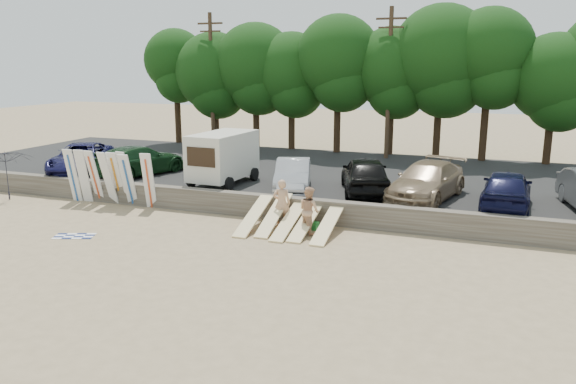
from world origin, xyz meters
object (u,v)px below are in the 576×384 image
(cooler, at_px, (314,226))
(beach_umbrella, at_px, (5,175))
(box_trailer, at_px, (223,155))
(beachgoer_b, at_px, (309,210))
(car_1, at_px, (139,160))
(car_4, at_px, (427,181))
(car_3, at_px, (365,174))
(beachgoer_a, at_px, (282,203))
(car_0, at_px, (82,158))
(car_2, at_px, (293,175))
(car_5, at_px, (507,189))

(cooler, bearing_deg, beach_umbrella, -169.71)
(box_trailer, xyz_separation_m, beachgoer_b, (5.77, -4.13, -1.17))
(box_trailer, distance_m, car_1, 5.23)
(car_4, distance_m, beach_umbrella, 19.70)
(car_4, bearing_deg, beach_umbrella, -154.74)
(beachgoer_b, bearing_deg, car_4, -96.89)
(car_3, relative_size, cooler, 12.94)
(beachgoer_a, relative_size, beachgoer_b, 1.05)
(beachgoer_a, distance_m, cooler, 1.58)
(car_3, height_order, beach_umbrella, beach_umbrella)
(car_0, bearing_deg, car_2, -25.30)
(car_3, bearing_deg, beachgoer_b, 58.37)
(car_1, distance_m, car_5, 18.05)
(box_trailer, xyz_separation_m, beach_umbrella, (-9.56, -4.09, -0.89))
(beach_umbrella, bearing_deg, car_0, 73.84)
(car_0, distance_m, beachgoer_b, 14.75)
(box_trailer, relative_size, car_5, 0.87)
(car_5, xyz_separation_m, beach_umbrella, (-22.42, -3.91, -0.28))
(car_0, height_order, car_2, car_0)
(car_0, xyz_separation_m, car_5, (21.27, -0.08, 0.01))
(cooler, bearing_deg, box_trailer, 156.52)
(box_trailer, relative_size, beachgoer_a, 2.08)
(beachgoer_a, height_order, beachgoer_b, beachgoer_a)
(box_trailer, distance_m, car_3, 6.93)
(car_0, distance_m, cooler, 14.69)
(car_0, bearing_deg, cooler, -38.89)
(box_trailer, relative_size, cooler, 10.61)
(beachgoer_a, bearing_deg, box_trailer, -58.17)
(car_2, bearing_deg, beachgoer_a, -94.36)
(car_1, relative_size, car_4, 0.98)
(car_1, height_order, beach_umbrella, beach_umbrella)
(car_3, relative_size, car_5, 1.06)
(car_3, distance_m, car_5, 6.02)
(car_1, distance_m, cooler, 11.78)
(beachgoer_a, bearing_deg, car_5, -176.67)
(beachgoer_a, relative_size, cooler, 5.10)
(box_trailer, distance_m, beachgoer_b, 7.20)
(car_2, distance_m, beachgoer_b, 4.51)
(car_5, bearing_deg, beachgoer_b, 31.83)
(car_5, relative_size, beachgoer_a, 2.39)
(car_0, bearing_deg, car_5, -25.18)
(beachgoer_a, bearing_deg, car_4, -162.13)
(beachgoer_a, xyz_separation_m, beachgoer_b, (1.33, -0.50, -0.05))
(car_2, bearing_deg, car_1, 158.81)
(cooler, bearing_deg, car_0, 174.65)
(beachgoer_a, xyz_separation_m, cooler, (1.35, 0.00, -0.81))
(car_1, relative_size, beachgoer_b, 2.89)
(car_3, bearing_deg, car_0, -15.75)
(car_4, bearing_deg, box_trailer, -165.97)
(cooler, bearing_deg, beachgoer_a, -171.31)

